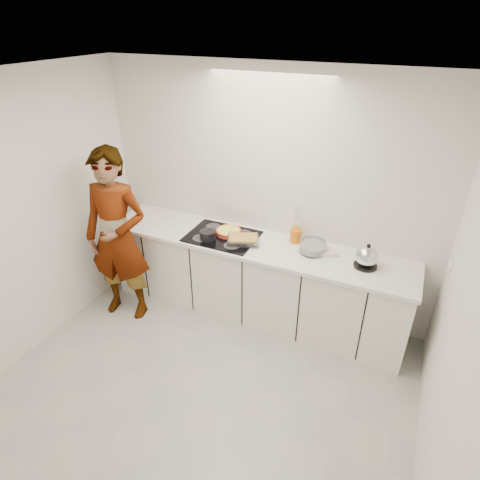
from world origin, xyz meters
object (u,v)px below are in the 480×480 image
at_px(kettle, 367,257).
at_px(saucepan, 208,235).
at_px(utensil_crock, 296,235).
at_px(cook, 117,238).
at_px(tart_dish, 228,231).
at_px(hob, 222,236).
at_px(baking_dish, 243,239).
at_px(mixing_bowl, 312,247).

bearing_deg(kettle, saucepan, -174.17).
bearing_deg(utensil_crock, cook, -156.36).
bearing_deg(tart_dish, hob, -119.18).
bearing_deg(cook, baking_dish, 11.73).
height_order(hob, utensil_crock, utensil_crock).
xyz_separation_m(tart_dish, saucepan, (-0.15, -0.19, 0.02)).
bearing_deg(hob, mixing_bowl, 5.30).
height_order(hob, cook, cook).
bearing_deg(cook, utensil_crock, 13.62).
bearing_deg(mixing_bowl, saucepan, -168.80).
bearing_deg(mixing_bowl, kettle, -5.26).
relative_size(saucepan, baking_dish, 0.46).
bearing_deg(baking_dish, kettle, 3.53).
relative_size(hob, baking_dish, 1.94).
height_order(kettle, utensil_crock, kettle).
relative_size(mixing_bowl, cook, 0.16).
relative_size(baking_dish, cook, 0.20).
height_order(utensil_crock, cook, cook).
height_order(tart_dish, saucepan, saucepan).
bearing_deg(saucepan, kettle, 5.83).
relative_size(saucepan, kettle, 0.62).
bearing_deg(baking_dish, tart_dish, 154.14).
bearing_deg(tart_dish, utensil_crock, 12.25).
height_order(kettle, cook, cook).
distance_m(tart_dish, utensil_crock, 0.71).
distance_m(saucepan, mixing_bowl, 1.07).
distance_m(kettle, cook, 2.48).
xyz_separation_m(mixing_bowl, kettle, (0.52, -0.05, 0.05)).
height_order(hob, baking_dish, baking_dish).
relative_size(saucepan, cook, 0.09).
height_order(saucepan, utensil_crock, saucepan).
relative_size(mixing_bowl, kettle, 1.12).
relative_size(saucepan, mixing_bowl, 0.55).
height_order(mixing_bowl, cook, cook).
xyz_separation_m(baking_dish, cook, (-1.21, -0.48, -0.01)).
height_order(saucepan, baking_dish, saucepan).
distance_m(tart_dish, mixing_bowl, 0.91).
bearing_deg(hob, tart_dish, 60.82).
bearing_deg(saucepan, baking_dish, 13.35).
xyz_separation_m(utensil_crock, cook, (-1.68, -0.74, -0.04)).
relative_size(tart_dish, cook, 0.16).
bearing_deg(saucepan, cook, -154.93).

